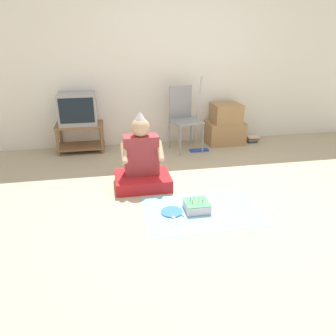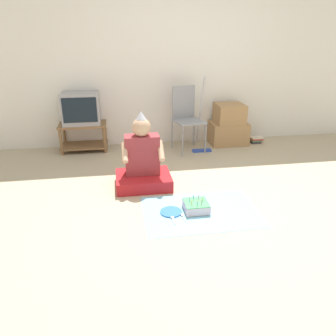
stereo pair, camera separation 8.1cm
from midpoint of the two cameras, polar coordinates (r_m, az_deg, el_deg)
name	(u,v)px [view 2 (the right image)]	position (r m, az deg, el deg)	size (l,w,h in m)	color
ground_plane	(219,209)	(3.39, 9.59, -7.07)	(16.00, 16.00, 0.00)	tan
wall_back	(178,60)	(5.18, 2.31, 18.34)	(6.40, 0.06, 2.55)	white
tv_stand	(84,134)	(5.06, -14.03, 5.70)	(0.68, 0.41, 0.41)	olive
tv	(81,108)	(4.96, -14.46, 10.03)	(0.53, 0.40, 0.45)	#99999E
folding_chair	(186,115)	(4.90, 3.69, 9.27)	(0.49, 0.50, 0.94)	gray
cardboard_box_stack	(229,126)	(5.29, 10.95, 7.24)	(0.57, 0.42, 0.63)	#A87F51
dust_mop	(201,130)	(4.94, 6.23, 6.60)	(0.28, 0.40, 1.10)	#2D4CB2
book_pile	(256,140)	(5.50, 15.49, 4.77)	(0.19, 0.15, 0.10)	#333338
person_seated	(143,164)	(3.74, -3.80, 0.71)	(0.62, 0.49, 0.87)	red
party_cloth	(201,211)	(3.31, 6.41, -7.53)	(1.14, 0.78, 0.01)	#7FC6E0
birthday_cake	(196,206)	(3.30, 5.62, -6.62)	(0.24, 0.24, 0.14)	silver
paper_plate	(171,212)	(3.27, 1.25, -7.63)	(0.22, 0.22, 0.01)	blue
plastic_spoon_near	(183,216)	(3.21, 3.35, -8.31)	(0.04, 0.15, 0.01)	white
plastic_spoon_far	(173,218)	(3.17, 1.58, -8.75)	(0.04, 0.15, 0.01)	white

